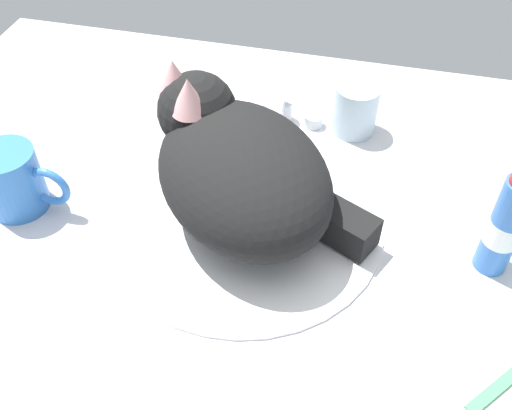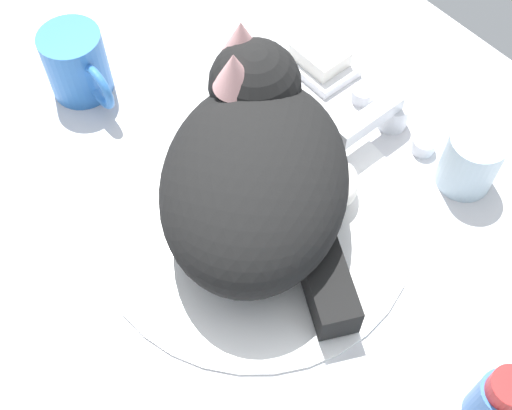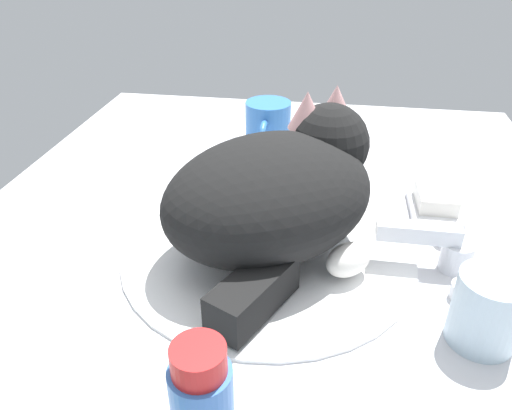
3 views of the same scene
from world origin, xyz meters
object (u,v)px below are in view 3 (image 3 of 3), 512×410
object	(u,v)px
coffee_mug	(268,128)
rinse_cup	(487,310)
faucet	(443,250)
cat	(279,190)
soap_bar	(436,198)

from	to	relation	value
coffee_mug	rinse_cup	distance (cm)	47.37
coffee_mug	faucet	bearing A→B (deg)	40.07
cat	rinse_cup	xyz separation A→B (cm)	(11.88, 20.86, -4.37)
coffee_mug	rinse_cup	xyz separation A→B (cm)	(39.62, 25.96, -0.60)
faucet	cat	xyz separation A→B (cm)	(-0.88, -18.98, 5.62)
rinse_cup	soap_bar	bearing A→B (deg)	-178.01
coffee_mug	cat	bearing A→B (deg)	10.42
faucet	cat	bearing A→B (deg)	-92.67
cat	rinse_cup	world-z (taller)	cat
faucet	soap_bar	world-z (taller)	faucet
rinse_cup	soap_bar	xyz separation A→B (cm)	(-23.48, -0.82, -1.44)
faucet	cat	size ratio (longest dim) A/B	0.40
soap_bar	cat	bearing A→B (deg)	-59.95
faucet	coffee_mug	xyz separation A→B (cm)	(-28.62, -24.08, 1.85)
faucet	cat	world-z (taller)	cat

